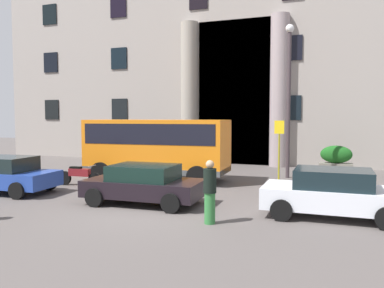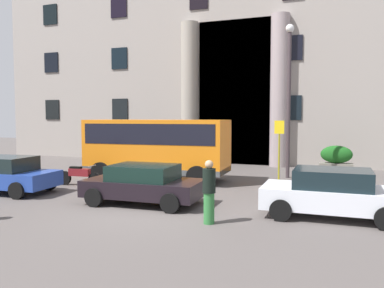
% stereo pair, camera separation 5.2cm
% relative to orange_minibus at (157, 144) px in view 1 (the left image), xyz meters
% --- Properties ---
extents(ground_plane, '(80.00, 64.00, 0.12)m').
position_rel_orange_minibus_xyz_m(ground_plane, '(2.21, -5.50, -1.73)').
color(ground_plane, '#524B49').
extents(office_building_facade, '(36.18, 9.80, 15.78)m').
position_rel_orange_minibus_xyz_m(office_building_facade, '(2.20, 11.97, 6.21)').
color(office_building_facade, gray).
rests_on(office_building_facade, ground_plane).
extents(orange_minibus, '(6.63, 2.93, 2.81)m').
position_rel_orange_minibus_xyz_m(orange_minibus, '(0.00, 0.00, 0.00)').
color(orange_minibus, orange).
rests_on(orange_minibus, ground_plane).
extents(bus_stop_sign, '(0.44, 0.08, 2.77)m').
position_rel_orange_minibus_xyz_m(bus_stop_sign, '(5.28, 1.83, 0.04)').
color(bus_stop_sign, '#9F951B').
rests_on(bus_stop_sign, ground_plane).
extents(hedge_planter_far_west, '(1.57, 0.79, 1.36)m').
position_rel_orange_minibus_xyz_m(hedge_planter_far_west, '(-5.08, 4.66, -1.02)').
color(hedge_planter_far_west, gray).
rests_on(hedge_planter_far_west, ground_plane).
extents(hedge_planter_far_east, '(1.92, 0.76, 1.44)m').
position_rel_orange_minibus_xyz_m(hedge_planter_far_east, '(0.01, 5.10, -0.98)').
color(hedge_planter_far_east, '#6F5E57').
rests_on(hedge_planter_far_east, ground_plane).
extents(hedge_planter_east, '(1.66, 0.75, 1.46)m').
position_rel_orange_minibus_xyz_m(hedge_planter_east, '(7.70, 5.38, -0.97)').
color(hedge_planter_east, '#6C685C').
rests_on(hedge_planter_east, ground_plane).
extents(white_taxi_kerbside, '(4.01, 2.12, 1.42)m').
position_rel_orange_minibus_xyz_m(white_taxi_kerbside, '(7.75, -4.28, -0.95)').
color(white_taxi_kerbside, silver).
rests_on(white_taxi_kerbside, ground_plane).
extents(parked_sedan_far, '(4.32, 2.29, 1.40)m').
position_rel_orange_minibus_xyz_m(parked_sedan_far, '(-4.34, -4.78, -0.96)').
color(parked_sedan_far, '#23409A').
rests_on(parked_sedan_far, ground_plane).
extents(parked_sedan_second, '(4.02, 2.21, 1.33)m').
position_rel_orange_minibus_xyz_m(parked_sedan_second, '(1.74, -4.62, -0.99)').
color(parked_sedan_second, black).
rests_on(parked_sedan_second, ground_plane).
extents(scooter_by_planter, '(2.10, 0.55, 0.89)m').
position_rel_orange_minibus_xyz_m(scooter_by_planter, '(-2.52, -2.48, -1.21)').
color(scooter_by_planter, black).
rests_on(scooter_by_planter, ground_plane).
extents(pedestrian_woman_dark_dress, '(0.36, 0.36, 1.76)m').
position_rel_orange_minibus_xyz_m(pedestrian_woman_dark_dress, '(4.60, -6.22, -0.78)').
color(pedestrian_woman_dark_dress, '#2E7236').
rests_on(pedestrian_woman_dark_dress, ground_plane).
extents(lamppost_plaza_centre, '(0.40, 0.40, 7.31)m').
position_rel_orange_minibus_xyz_m(lamppost_plaza_centre, '(5.53, 2.98, 2.60)').
color(lamppost_plaza_centre, '#3C3136').
rests_on(lamppost_plaza_centre, ground_plane).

